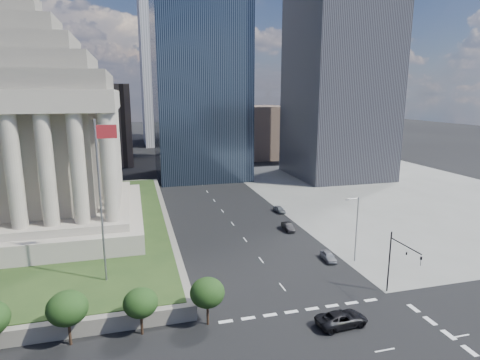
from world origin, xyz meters
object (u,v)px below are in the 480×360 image
object	(u,v)px
war_memorial	(29,114)
parked_sedan_near	(328,256)
traffic_signal_ne	(399,258)
parked_sedan_far	(279,209)
pickup_truck	(342,319)
flagpole	(101,193)
parked_sedan_mid	(288,227)
street_lamp_north	(356,225)

from	to	relation	value
war_memorial	parked_sedan_near	xyz separation A→B (m)	(43.80, -21.74, -20.74)
war_memorial	traffic_signal_ne	world-z (taller)	war_memorial
parked_sedan_near	parked_sedan_far	distance (m)	25.71
pickup_truck	parked_sedan_far	world-z (taller)	pickup_truck
flagpole	pickup_truck	bearing A→B (deg)	-29.39
flagpole	war_memorial	bearing A→B (deg)	116.89
traffic_signal_ne	parked_sedan_mid	distance (m)	27.59
traffic_signal_ne	parked_sedan_far	world-z (taller)	traffic_signal_ne
street_lamp_north	parked_sedan_near	distance (m)	6.24
traffic_signal_ne	street_lamp_north	xyz separation A→B (m)	(0.83, 11.30, 0.41)
traffic_signal_ne	pickup_truck	xyz separation A→B (m)	(-9.47, -3.70, -4.45)
parked_sedan_mid	parked_sedan_far	xyz separation A→B (m)	(2.50, 11.23, -0.03)
war_memorial	parked_sedan_mid	bearing A→B (deg)	-9.66
war_memorial	traffic_signal_ne	bearing A→B (deg)	-36.42
parked_sedan_near	war_memorial	bearing A→B (deg)	158.74
traffic_signal_ne	parked_sedan_mid	size ratio (longest dim) A/B	1.92
pickup_truck	parked_sedan_near	bearing A→B (deg)	-26.86
parked_sedan_mid	pickup_truck	bearing A→B (deg)	-98.03
parked_sedan_near	traffic_signal_ne	bearing A→B (deg)	-72.74
war_memorial	flagpole	world-z (taller)	war_memorial
war_memorial	traffic_signal_ne	size ratio (longest dim) A/B	4.88
war_memorial	parked_sedan_far	distance (m)	50.16
pickup_truck	parked_sedan_near	world-z (taller)	pickup_truck
flagpole	parked_sedan_far	size ratio (longest dim) A/B	5.19
pickup_truck	traffic_signal_ne	bearing A→B (deg)	-72.93
war_memorial	parked_sedan_far	xyz separation A→B (m)	(45.50, 3.91, -20.74)
parked_sedan_far	street_lamp_north	bearing A→B (deg)	-90.14
pickup_truck	war_memorial	bearing A→B (deg)	40.02
flagpole	parked_sedan_far	bearing A→B (deg)	39.94
street_lamp_north	parked_sedan_mid	distance (m)	17.01
street_lamp_north	pickup_truck	world-z (taller)	street_lamp_north
traffic_signal_ne	street_lamp_north	world-z (taller)	street_lamp_north
street_lamp_north	flagpole	bearing A→B (deg)	-178.37
street_lamp_north	parked_sedan_mid	world-z (taller)	street_lamp_north
parked_sedan_mid	parked_sedan_far	world-z (taller)	parked_sedan_mid
war_memorial	pickup_truck	size ratio (longest dim) A/B	6.77
parked_sedan_near	parked_sedan_mid	bearing A→B (deg)	98.32
flagpole	parked_sedan_mid	bearing A→B (deg)	28.42
pickup_truck	parked_sedan_far	bearing A→B (deg)	-15.66
traffic_signal_ne	pickup_truck	size ratio (longest dim) A/B	1.39
parked_sedan_far	flagpole	bearing A→B (deg)	-144.08
traffic_signal_ne	street_lamp_north	bearing A→B (deg)	85.81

